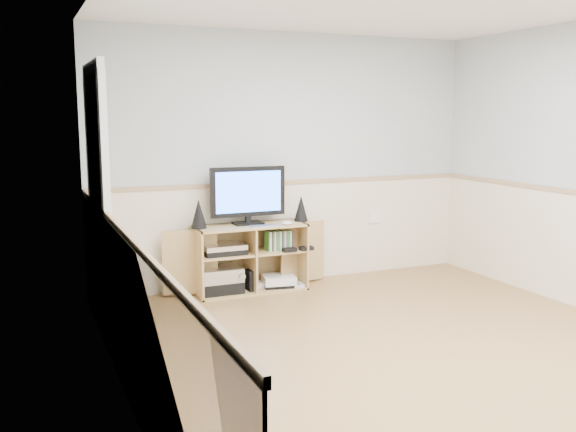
# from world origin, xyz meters

# --- Properties ---
(room) EXTENTS (4.04, 4.54, 2.54)m
(room) POSITION_xyz_m (-0.06, 0.12, 1.22)
(room) COLOR #A17947
(room) RESTS_ON ground
(media_cabinet) EXTENTS (1.67, 0.40, 0.65)m
(media_cabinet) POSITION_xyz_m (-0.50, 2.07, 0.33)
(media_cabinet) COLOR tan
(media_cabinet) RESTS_ON floor
(monitor) EXTENTS (0.74, 0.18, 0.56)m
(monitor) POSITION_xyz_m (-0.50, 2.07, 0.95)
(monitor) COLOR black
(monitor) RESTS_ON media_cabinet
(speaker_left) EXTENTS (0.15, 0.15, 0.27)m
(speaker_left) POSITION_xyz_m (-1.00, 2.04, 0.79)
(speaker_left) COLOR black
(speaker_left) RESTS_ON media_cabinet
(speaker_right) EXTENTS (0.14, 0.14, 0.26)m
(speaker_right) POSITION_xyz_m (0.05, 2.04, 0.78)
(speaker_right) COLOR black
(speaker_right) RESTS_ON media_cabinet
(keyboard) EXTENTS (0.28, 0.13, 0.01)m
(keyboard) POSITION_xyz_m (-0.40, 1.88, 0.66)
(keyboard) COLOR silver
(keyboard) RESTS_ON media_cabinet
(mouse) EXTENTS (0.10, 0.08, 0.04)m
(mouse) POSITION_xyz_m (-0.17, 1.88, 0.67)
(mouse) COLOR white
(mouse) RESTS_ON media_cabinet
(av_components) EXTENTS (0.50, 0.30, 0.47)m
(av_components) POSITION_xyz_m (-0.79, 2.02, 0.22)
(av_components) COLOR black
(av_components) RESTS_ON media_cabinet
(game_consoles) EXTENTS (0.46, 0.31, 0.11)m
(game_consoles) POSITION_xyz_m (-0.22, 2.01, 0.07)
(game_consoles) COLOR white
(game_consoles) RESTS_ON media_cabinet
(game_cases) EXTENTS (0.26, 0.13, 0.19)m
(game_cases) POSITION_xyz_m (-0.21, 2.00, 0.48)
(game_cases) COLOR #3F8C3F
(game_cases) RESTS_ON media_cabinet
(wall_outlet) EXTENTS (0.12, 0.03, 0.12)m
(wall_outlet) POSITION_xyz_m (1.00, 2.23, 0.60)
(wall_outlet) COLOR white
(wall_outlet) RESTS_ON wall_back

